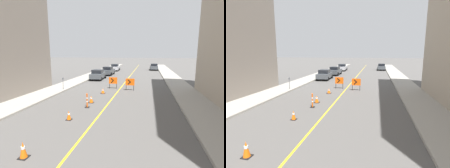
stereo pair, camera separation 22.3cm
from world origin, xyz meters
TOP-DOWN VIEW (x-y plane):
  - lane_stripe at (0.00, 33.15)m, footprint 0.12×66.31m
  - sidewalk_left at (-7.11, 33.15)m, footprint 2.81×66.31m
  - sidewalk_right at (7.11, 33.15)m, footprint 2.81×66.31m
  - traffic_cone_third at (-1.67, 9.85)m, footprint 0.37×0.37m
  - traffic_cone_fourth at (-1.66, 14.01)m, footprint 0.35×0.35m
  - traffic_cone_fifth at (-1.50, 18.00)m, footprint 0.43×0.43m
  - traffic_cone_farthest at (-1.40, 21.58)m, footprint 0.46×0.46m
  - delineator_post_rear at (-1.38, 16.67)m, footprint 0.32×0.32m
  - arrow_barricade_primary at (-0.84, 24.22)m, footprint 0.99×0.12m
  - arrow_barricade_secondary at (1.24, 23.58)m, footprint 1.00×0.13m
  - parked_car_curb_near at (-4.60, 30.81)m, footprint 1.99×4.38m
  - parked_car_curb_mid at (-4.32, 36.76)m, footprint 1.97×4.37m
  - parked_car_curb_far at (-4.45, 44.77)m, footprint 2.00×4.38m
  - parked_car_opposite_side at (4.60, 48.23)m, footprint 1.93×4.30m
  - parking_meter_far_curb at (-6.05, 21.89)m, footprint 0.12×0.11m

SIDE VIEW (x-z plane):
  - lane_stripe at x=0.00m, z-range 0.00..0.01m
  - sidewalk_left at x=-7.11m, z-range 0.00..0.17m
  - sidewalk_right at x=7.11m, z-range 0.00..0.17m
  - traffic_cone_farthest at x=-1.40m, z-range 0.00..0.52m
  - traffic_cone_fourth at x=-1.66m, z-range 0.00..0.60m
  - traffic_cone_fifth at x=-1.50m, z-range 0.00..0.61m
  - traffic_cone_third at x=-1.67m, z-range 0.00..0.69m
  - delineator_post_rear at x=-1.38m, z-range -0.08..1.05m
  - parked_car_curb_near at x=-4.60m, z-range 0.00..1.59m
  - parked_car_curb_mid at x=-4.32m, z-range 0.00..1.59m
  - parked_car_curb_far at x=-4.45m, z-range 0.00..1.59m
  - parked_car_opposite_side at x=4.60m, z-range 0.00..1.59m
  - arrow_barricade_secondary at x=1.24m, z-range 0.24..1.60m
  - arrow_barricade_primary at x=-0.84m, z-range 0.25..1.60m
  - parking_meter_far_curb at x=-6.05m, z-range 0.45..1.82m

